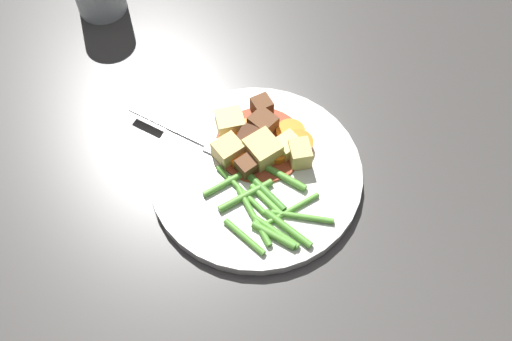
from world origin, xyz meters
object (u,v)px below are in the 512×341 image
carrot_slice_4 (244,157)px  potato_chunk_0 (287,146)px  meat_chunk_2 (264,124)px  meat_chunk_3 (249,165)px  potato_chunk_3 (300,154)px  carrot_slice_2 (246,129)px  potato_chunk_4 (263,150)px  carrot_slice_5 (237,143)px  potato_chunk_1 (228,150)px  dinner_plate (256,174)px  fork (193,137)px  potato_chunk_2 (230,123)px  meat_chunk_1 (251,141)px  carrot_slice_0 (277,154)px  meat_chunk_0 (262,107)px  carrot_slice_3 (298,144)px  carrot_slice_1 (290,132)px

carrot_slice_4 → potato_chunk_0: 0.05m
meat_chunk_2 → potato_chunk_0: bearing=-128.9°
meat_chunk_3 → potato_chunk_3: bearing=-69.6°
carrot_slice_2 → potato_chunk_4: size_ratio=0.69×
potato_chunk_0 → meat_chunk_2: 0.04m
carrot_slice_5 → potato_chunk_1: bearing=151.9°
carrot_slice_5 → meat_chunk_3: bearing=-147.6°
meat_chunk_2 → dinner_plate: bearing=179.1°
carrot_slice_4 → fork: bearing=70.3°
potato_chunk_2 → meat_chunk_3: 0.06m
potato_chunk_0 → meat_chunk_1: bearing=91.3°
carrot_slice_0 → potato_chunk_2: bearing=61.8°
potato_chunk_0 → meat_chunk_3: (-0.03, 0.04, -0.00)m
meat_chunk_0 → meat_chunk_2: meat_chunk_2 is taller
meat_chunk_0 → fork: (-0.05, 0.08, -0.01)m
carrot_slice_3 → potato_chunk_2: bearing=79.4°
meat_chunk_1 → meat_chunk_2: (0.03, -0.01, 0.00)m
carrot_slice_1 → meat_chunk_3: size_ratio=1.30×
carrot_slice_0 → meat_chunk_3: bearing=125.7°
potato_chunk_0 → potato_chunk_1: bearing=104.3°
dinner_plate → potato_chunk_1: potato_chunk_1 is taller
potato_chunk_2 → carrot_slice_4: bearing=-151.5°
meat_chunk_2 → meat_chunk_3: bearing=170.8°
carrot_slice_5 → fork: size_ratio=0.18×
carrot_slice_2 → potato_chunk_2: 0.02m
potato_chunk_0 → meat_chunk_0: 0.07m
dinner_plate → potato_chunk_4: bearing=-13.6°
dinner_plate → carrot_slice_4: (0.01, 0.02, 0.01)m
potato_chunk_0 → meat_chunk_0: (0.05, 0.04, 0.00)m
dinner_plate → meat_chunk_0: size_ratio=11.06×
carrot_slice_0 → potato_chunk_0: size_ratio=0.94×
carrot_slice_5 → meat_chunk_3: meat_chunk_3 is taller
carrot_slice_0 → carrot_slice_1: bearing=-19.3°
carrot_slice_4 → potato_chunk_0: (0.02, -0.05, 0.00)m
carrot_slice_5 → potato_chunk_4: potato_chunk_4 is taller
potato_chunk_4 → potato_chunk_2: bearing=52.1°
fork → potato_chunk_3: bearing=-96.1°
meat_chunk_2 → fork: 0.09m
potato_chunk_0 → meat_chunk_0: size_ratio=1.19×
carrot_slice_0 → potato_chunk_4: (-0.00, 0.02, 0.01)m
carrot_slice_4 → meat_chunk_3: 0.01m
potato_chunk_4 → meat_chunk_3: bearing=145.9°
meat_chunk_1 → potato_chunk_4: bearing=-125.9°
carrot_slice_1 → potato_chunk_1: bearing=121.1°
potato_chunk_3 → potato_chunk_1: bearing=94.3°
carrot_slice_4 → fork: 0.07m
carrot_slice_2 → potato_chunk_4: (-0.03, -0.03, 0.01)m
carrot_slice_2 → potato_chunk_3: potato_chunk_3 is taller
carrot_slice_1 → carrot_slice_2: bearing=93.7°
carrot_slice_0 → fork: (0.01, 0.11, -0.00)m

